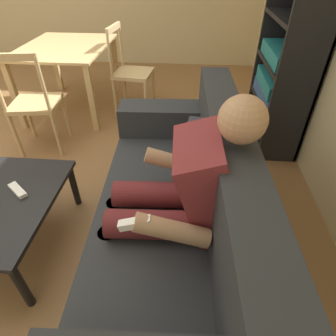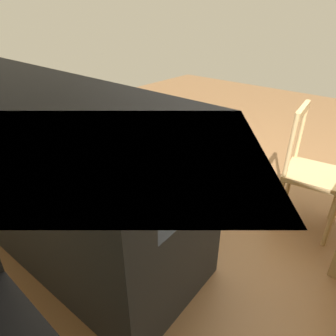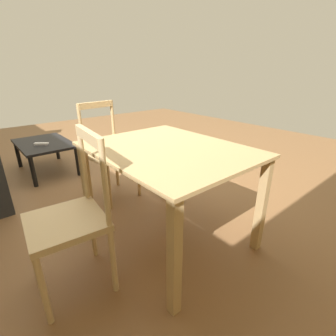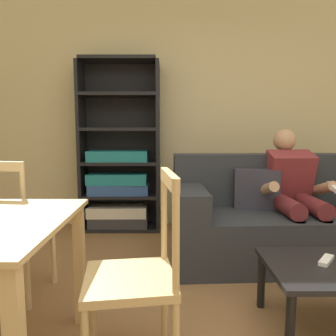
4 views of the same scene
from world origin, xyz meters
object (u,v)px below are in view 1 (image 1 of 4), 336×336
Objects in this scene: person_lounging at (179,197)px; coffee_table at (6,207)px; dining_table at (66,56)px; dining_chair_facing_couch at (34,104)px; couch at (178,221)px; tv_remote at (17,190)px; dining_chair_near_wall at (131,72)px; bookshelf at (285,68)px.

coffee_table is at bearing -94.94° from person_lounging.
dining_table is (-2.11, -0.34, 0.30)m from coffee_table.
couch is at bearing 49.69° from dining_chair_facing_couch.
tv_remote is 0.17× the size of dining_chair_near_wall.
dining_table is 0.76m from dining_chair_near_wall.
dining_chair_facing_couch is at bearing 57.77° from tv_remote.
tv_remote is 2.06m from dining_table.
person_lounging is (0.07, 0.00, 0.26)m from couch.
coffee_table is 0.92× the size of dining_chair_facing_couch.
couch is 2.06× the size of dining_chair_near_wall.
person_lounging is 2.62m from dining_table.
couch is at bearing -58.07° from tv_remote.
person_lounging is at bearing 48.12° from dining_chair_facing_couch.
tv_remote is at bearing 19.36° from dining_chair_facing_couch.
dining_table is at bearing -179.73° from dining_chair_facing_couch.
tv_remote is 0.17× the size of dining_chair_facing_couch.
bookshelf is 2.38m from dining_table.
dining_chair_facing_couch reaches higher than dining_chair_near_wall.
bookshelf reaches higher than dining_chair_near_wall.
couch is at bearing -177.83° from person_lounging.
dining_table is 1.22× the size of dining_chair_facing_couch.
dining_chair_facing_couch is at bearing -130.31° from couch.
dining_chair_near_wall reaches higher than dining_table.
dining_chair_near_wall is at bearing 90.25° from dining_table.
bookshelf reaches higher than tv_remote.
couch is 2.24m from dining_chair_near_wall.
dining_chair_facing_couch is (-1.27, -1.42, -0.14)m from person_lounging.
tv_remote is (-0.19, -1.04, -0.20)m from person_lounging.
tv_remote reaches higher than coffee_table.
dining_chair_near_wall reaches higher than tv_remote.
bookshelf is at bearing 151.81° from person_lounging.
coffee_table is 0.75× the size of dining_table.
dining_table is at bearing -146.31° from couch.
dining_chair_near_wall is at bearing -108.27° from bookshelf.
couch is 0.27m from person_lounging.
dining_chair_facing_couch is (-1.18, -0.33, 0.13)m from coffee_table.
dining_table is 1.23× the size of dining_chair_near_wall.
dining_chair_facing_couch is at bearing 0.27° from dining_table.
coffee_table is 1.23m from dining_chair_facing_couch.
person_lounging is at bearing -61.89° from tv_remote.
bookshelf reaches higher than dining_chair_facing_couch.
dining_table reaches higher than coffee_table.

